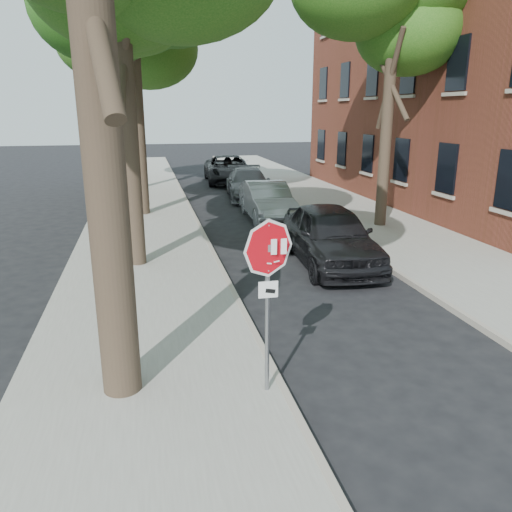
{
  "coord_description": "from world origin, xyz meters",
  "views": [
    {
      "loc": [
        -2.29,
        -6.4,
        4.13
      ],
      "look_at": [
        -0.75,
        0.53,
        2.05
      ],
      "focal_mm": 35.0,
      "sensor_mm": 36.0,
      "label": 1
    }
  ],
  "objects": [
    {
      "name": "car_b",
      "position": [
        2.33,
        12.31,
        0.73
      ],
      "size": [
        1.64,
        4.44,
        1.45
      ],
      "primitive_type": "imported",
      "rotation": [
        0.0,
        0.0,
        -0.02
      ],
      "color": "gray",
      "rests_on": "ground"
    },
    {
      "name": "car_d",
      "position": [
        2.58,
        22.86,
        0.79
      ],
      "size": [
        2.94,
        5.82,
        1.58
      ],
      "primitive_type": "imported",
      "rotation": [
        0.0,
        0.0,
        -0.06
      ],
      "color": "black",
      "rests_on": "ground"
    },
    {
      "name": "car_c",
      "position": [
        2.6,
        17.27,
        0.71
      ],
      "size": [
        2.5,
        5.09,
        1.43
      ],
      "primitive_type": "imported",
      "rotation": [
        0.0,
        0.0,
        -0.11
      ],
      "color": "#4E4F53",
      "rests_on": "ground"
    },
    {
      "name": "sidewalk_right",
      "position": [
        6.0,
        12.0,
        0.06
      ],
      "size": [
        4.0,
        55.0,
        0.12
      ],
      "primitive_type": "cube",
      "color": "gray",
      "rests_on": "ground"
    },
    {
      "name": "stop_sign",
      "position": [
        -0.7,
        -0.03,
        1.95
      ],
      "size": [
        0.76,
        0.34,
        2.61
      ],
      "color": "gray",
      "rests_on": "sidewalk_left"
    },
    {
      "name": "tree_far",
      "position": [
        -2.72,
        21.11,
        7.21
      ],
      "size": [
        5.29,
        4.91,
        9.33
      ],
      "color": "black",
      "rests_on": "sidewalk_left"
    },
    {
      "name": "curb_right",
      "position": [
        3.95,
        12.0,
        0.07
      ],
      "size": [
        0.12,
        55.0,
        0.13
      ],
      "primitive_type": "cube",
      "color": "#9E9384",
      "rests_on": "ground"
    },
    {
      "name": "curb_left",
      "position": [
        -0.45,
        12.0,
        0.07
      ],
      "size": [
        0.12,
        55.0,
        0.13
      ],
      "primitive_type": "cube",
      "color": "#9E9384",
      "rests_on": "ground"
    },
    {
      "name": "car_a",
      "position": [
        2.6,
        6.15,
        0.82
      ],
      "size": [
        2.24,
        4.95,
        1.65
      ],
      "primitive_type": "imported",
      "rotation": [
        0.0,
        0.0,
        -0.06
      ],
      "color": "black",
      "rests_on": "ground"
    },
    {
      "name": "tree_mid_b",
      "position": [
        -2.42,
        14.12,
        8.0
      ],
      "size": [
        5.88,
        5.46,
        10.36
      ],
      "color": "black",
      "rests_on": "sidewalk_left"
    },
    {
      "name": "tree_right",
      "position": [
        5.98,
        10.11,
        7.21
      ],
      "size": [
        5.29,
        4.91,
        9.33
      ],
      "color": "black",
      "rests_on": "sidewalk_right"
    },
    {
      "name": "sidewalk_left",
      "position": [
        -2.5,
        12.0,
        0.06
      ],
      "size": [
        4.0,
        55.0,
        0.12
      ],
      "primitive_type": "cube",
      "color": "gray",
      "rests_on": "ground"
    },
    {
      "name": "ground",
      "position": [
        0.0,
        0.0,
        0.0
      ],
      "size": [
        120.0,
        120.0,
        0.0
      ],
      "primitive_type": "plane",
      "color": "black",
      "rests_on": "ground"
    }
  ]
}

